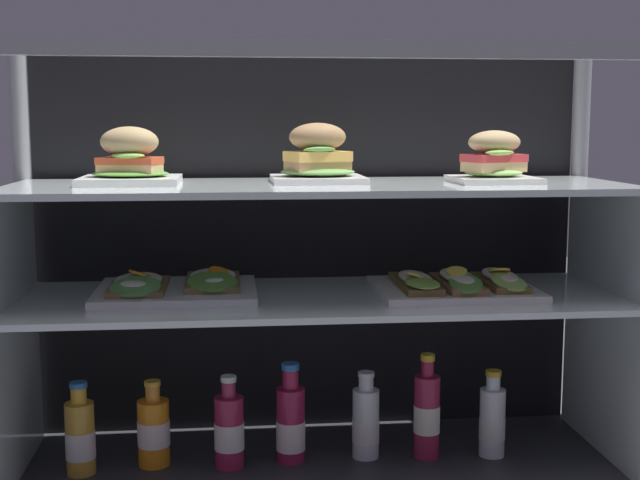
{
  "coord_description": "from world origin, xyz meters",
  "views": [
    {
      "loc": [
        -0.19,
        -1.82,
        0.78
      ],
      "look_at": [
        0.0,
        0.0,
        0.53
      ],
      "focal_mm": 48.71,
      "sensor_mm": 36.0,
      "label": 1
    }
  ],
  "objects_px": {
    "open_sandwich_tray_near_left_corner": "(457,284)",
    "juice_bottle_front_middle": "(80,437)",
    "juice_bottle_back_left": "(229,431)",
    "juice_bottle_near_post": "(492,421)",
    "plated_roll_sandwich_right_of_center": "(495,162)",
    "open_sandwich_tray_right_of_center": "(177,287)",
    "plated_roll_sandwich_far_left": "(130,163)",
    "juice_bottle_front_fourth": "(291,424)",
    "plated_roll_sandwich_near_right_corner": "(318,160)",
    "juice_bottle_front_second": "(154,431)",
    "juice_bottle_front_left_end": "(366,423)",
    "juice_bottle_front_right_end": "(427,415)"
  },
  "relations": [
    {
      "from": "juice_bottle_front_fourth",
      "to": "juice_bottle_near_post",
      "type": "distance_m",
      "value": 0.45
    },
    {
      "from": "juice_bottle_near_post",
      "to": "plated_roll_sandwich_right_of_center",
      "type": "bearing_deg",
      "value": 173.47
    },
    {
      "from": "plated_roll_sandwich_far_left",
      "to": "plated_roll_sandwich_near_right_corner",
      "type": "xyz_separation_m",
      "value": [
        0.4,
        0.01,
        0.0
      ]
    },
    {
      "from": "open_sandwich_tray_right_of_center",
      "to": "juice_bottle_front_right_end",
      "type": "relative_size",
      "value": 1.44
    },
    {
      "from": "open_sandwich_tray_near_left_corner",
      "to": "juice_bottle_front_middle",
      "type": "xyz_separation_m",
      "value": [
        -0.81,
        -0.0,
        -0.31
      ]
    },
    {
      "from": "juice_bottle_back_left",
      "to": "juice_bottle_front_middle",
      "type": "bearing_deg",
      "value": -179.32
    },
    {
      "from": "juice_bottle_front_left_end",
      "to": "juice_bottle_front_right_end",
      "type": "bearing_deg",
      "value": -6.43
    },
    {
      "from": "open_sandwich_tray_right_of_center",
      "to": "open_sandwich_tray_near_left_corner",
      "type": "relative_size",
      "value": 1.0
    },
    {
      "from": "juice_bottle_back_left",
      "to": "juice_bottle_near_post",
      "type": "xyz_separation_m",
      "value": [
        0.59,
        0.0,
        -0.0
      ]
    },
    {
      "from": "plated_roll_sandwich_far_left",
      "to": "juice_bottle_near_post",
      "type": "distance_m",
      "value": 0.98
    },
    {
      "from": "plated_roll_sandwich_near_right_corner",
      "to": "juice_bottle_near_post",
      "type": "xyz_separation_m",
      "value": [
        0.39,
        -0.05,
        -0.58
      ]
    },
    {
      "from": "open_sandwich_tray_near_left_corner",
      "to": "juice_bottle_front_right_end",
      "type": "relative_size",
      "value": 1.44
    },
    {
      "from": "plated_roll_sandwich_right_of_center",
      "to": "juice_bottle_front_left_end",
      "type": "distance_m",
      "value": 0.64
    },
    {
      "from": "plated_roll_sandwich_right_of_center",
      "to": "juice_bottle_front_second",
      "type": "height_order",
      "value": "plated_roll_sandwich_right_of_center"
    },
    {
      "from": "plated_roll_sandwich_right_of_center",
      "to": "juice_bottle_front_second",
      "type": "relative_size",
      "value": 0.93
    },
    {
      "from": "juice_bottle_front_second",
      "to": "juice_bottle_front_left_end",
      "type": "bearing_deg",
      "value": -0.47
    },
    {
      "from": "plated_roll_sandwich_near_right_corner",
      "to": "juice_bottle_back_left",
      "type": "xyz_separation_m",
      "value": [
        -0.2,
        -0.06,
        -0.58
      ]
    },
    {
      "from": "juice_bottle_front_right_end",
      "to": "juice_bottle_near_post",
      "type": "bearing_deg",
      "value": -2.17
    },
    {
      "from": "open_sandwich_tray_right_of_center",
      "to": "juice_bottle_front_left_end",
      "type": "relative_size",
      "value": 1.74
    },
    {
      "from": "juice_bottle_front_left_end",
      "to": "juice_bottle_front_fourth",
      "type": "bearing_deg",
      "value": -178.74
    },
    {
      "from": "juice_bottle_front_fourth",
      "to": "juice_bottle_back_left",
      "type": "bearing_deg",
      "value": -171.57
    },
    {
      "from": "open_sandwich_tray_near_left_corner",
      "to": "juice_bottle_front_second",
      "type": "height_order",
      "value": "open_sandwich_tray_near_left_corner"
    },
    {
      "from": "plated_roll_sandwich_far_left",
      "to": "plated_roll_sandwich_near_right_corner",
      "type": "distance_m",
      "value": 0.4
    },
    {
      "from": "open_sandwich_tray_right_of_center",
      "to": "juice_bottle_front_left_end",
      "type": "distance_m",
      "value": 0.52
    },
    {
      "from": "plated_roll_sandwich_near_right_corner",
      "to": "juice_bottle_front_middle",
      "type": "distance_m",
      "value": 0.78
    },
    {
      "from": "juice_bottle_near_post",
      "to": "juice_bottle_front_middle",
      "type": "bearing_deg",
      "value": -179.58
    },
    {
      "from": "open_sandwich_tray_near_left_corner",
      "to": "juice_bottle_front_fourth",
      "type": "xyz_separation_m",
      "value": [
        -0.36,
        0.02,
        -0.31
      ]
    },
    {
      "from": "plated_roll_sandwich_near_right_corner",
      "to": "juice_bottle_front_fourth",
      "type": "relative_size",
      "value": 0.9
    },
    {
      "from": "open_sandwich_tray_near_left_corner",
      "to": "juice_bottle_near_post",
      "type": "height_order",
      "value": "open_sandwich_tray_near_left_corner"
    },
    {
      "from": "plated_roll_sandwich_far_left",
      "to": "open_sandwich_tray_near_left_corner",
      "type": "distance_m",
      "value": 0.75
    },
    {
      "from": "open_sandwich_tray_right_of_center",
      "to": "juice_bottle_front_fourth",
      "type": "bearing_deg",
      "value": -3.78
    },
    {
      "from": "juice_bottle_front_second",
      "to": "juice_bottle_front_fourth",
      "type": "distance_m",
      "value": 0.3
    },
    {
      "from": "plated_roll_sandwich_far_left",
      "to": "open_sandwich_tray_near_left_corner",
      "type": "height_order",
      "value": "plated_roll_sandwich_far_left"
    },
    {
      "from": "juice_bottle_front_fourth",
      "to": "juice_bottle_near_post",
      "type": "bearing_deg",
      "value": -2.18
    },
    {
      "from": "juice_bottle_front_middle",
      "to": "juice_bottle_near_post",
      "type": "distance_m",
      "value": 0.9
    },
    {
      "from": "plated_roll_sandwich_far_left",
      "to": "juice_bottle_back_left",
      "type": "height_order",
      "value": "plated_roll_sandwich_far_left"
    },
    {
      "from": "plated_roll_sandwich_right_of_center",
      "to": "juice_bottle_front_left_end",
      "type": "relative_size",
      "value": 0.9
    },
    {
      "from": "plated_roll_sandwich_far_left",
      "to": "juice_bottle_back_left",
      "type": "bearing_deg",
      "value": -12.35
    },
    {
      "from": "plated_roll_sandwich_right_of_center",
      "to": "juice_bottle_back_left",
      "type": "distance_m",
      "value": 0.82
    },
    {
      "from": "juice_bottle_front_fourth",
      "to": "juice_bottle_front_middle",
      "type": "bearing_deg",
      "value": -176.98
    },
    {
      "from": "plated_roll_sandwich_right_of_center",
      "to": "open_sandwich_tray_right_of_center",
      "type": "relative_size",
      "value": 0.52
    },
    {
      "from": "juice_bottle_front_middle",
      "to": "open_sandwich_tray_near_left_corner",
      "type": "bearing_deg",
      "value": 0.07
    },
    {
      "from": "open_sandwich_tray_near_left_corner",
      "to": "juice_bottle_front_second",
      "type": "bearing_deg",
      "value": 177.38
    },
    {
      "from": "plated_roll_sandwich_right_of_center",
      "to": "juice_bottle_front_fourth",
      "type": "bearing_deg",
      "value": 177.93
    },
    {
      "from": "juice_bottle_front_left_end",
      "to": "juice_bottle_near_post",
      "type": "bearing_deg",
      "value": -4.21
    },
    {
      "from": "plated_roll_sandwich_right_of_center",
      "to": "juice_bottle_back_left",
      "type": "relative_size",
      "value": 0.87
    },
    {
      "from": "open_sandwich_tray_near_left_corner",
      "to": "juice_bottle_front_fourth",
      "type": "distance_m",
      "value": 0.48
    },
    {
      "from": "juice_bottle_back_left",
      "to": "juice_bottle_front_left_end",
      "type": "distance_m",
      "value": 0.3
    },
    {
      "from": "open_sandwich_tray_near_left_corner",
      "to": "juice_bottle_back_left",
      "type": "distance_m",
      "value": 0.59
    },
    {
      "from": "juice_bottle_near_post",
      "to": "juice_bottle_front_left_end",
      "type": "bearing_deg",
      "value": 175.79
    }
  ]
}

